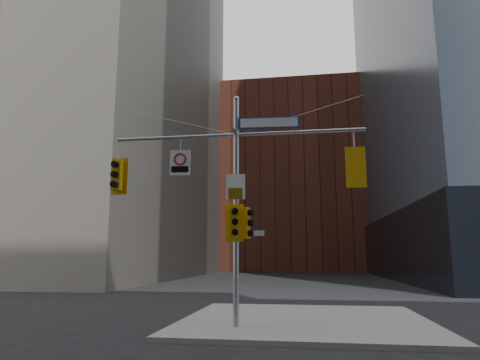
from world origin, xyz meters
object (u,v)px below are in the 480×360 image
(traffic_light_west_arm, at_px, (117,175))
(signal_assembly, at_px, (236,184))
(regulatory_sign_arm, at_px, (180,162))
(traffic_light_pole_front, at_px, (235,222))
(street_sign_blade, at_px, (269,123))
(traffic_light_east_arm, at_px, (355,168))
(traffic_light_pole_side, at_px, (246,223))

(traffic_light_west_arm, bearing_deg, signal_assembly, 3.26)
(traffic_light_west_arm, bearing_deg, regulatory_sign_arm, 2.56)
(traffic_light_pole_front, xyz_separation_m, street_sign_blade, (1.05, 0.27, 3.15))
(traffic_light_east_arm, xyz_separation_m, street_sign_blade, (-2.58, 0.00, 1.55))
(signal_assembly, bearing_deg, street_sign_blade, 0.19)
(street_sign_blade, bearing_deg, traffic_light_pole_front, -169.04)
(traffic_light_east_arm, relative_size, traffic_light_pole_front, 1.07)
(signal_assembly, distance_m, traffic_light_west_arm, 3.98)
(traffic_light_east_arm, distance_m, traffic_light_pole_side, 3.68)
(traffic_light_west_arm, bearing_deg, traffic_light_pole_front, -0.61)
(traffic_light_east_arm, distance_m, street_sign_blade, 3.01)
(traffic_light_west_arm, xyz_separation_m, street_sign_blade, (5.01, -0.01, 1.55))
(traffic_light_pole_side, bearing_deg, signal_assembly, 101.90)
(regulatory_sign_arm, bearing_deg, traffic_light_east_arm, -6.25)
(regulatory_sign_arm, bearing_deg, traffic_light_pole_front, -14.20)
(traffic_light_east_arm, relative_size, traffic_light_pole_side, 1.30)
(signal_assembly, height_order, traffic_light_west_arm, signal_assembly)
(signal_assembly, height_order, traffic_light_pole_front, signal_assembly)
(street_sign_blade, xyz_separation_m, regulatory_sign_arm, (-2.87, -0.02, -1.17))
(traffic_light_east_arm, distance_m, traffic_light_pole_front, 3.98)
(traffic_light_west_arm, bearing_deg, traffic_light_east_arm, 3.35)
(signal_assembly, height_order, street_sign_blade, signal_assembly)
(traffic_light_west_arm, xyz_separation_m, traffic_light_pole_side, (4.28, -0.01, -1.61))
(traffic_light_pole_front, bearing_deg, traffic_light_pole_side, 27.45)
(street_sign_blade, bearing_deg, traffic_light_east_arm, -3.56)
(traffic_light_east_arm, xyz_separation_m, regulatory_sign_arm, (-5.45, -0.02, 0.38))
(traffic_light_east_arm, height_order, traffic_light_pole_front, traffic_light_east_arm)
(signal_assembly, xyz_separation_m, traffic_light_east_arm, (3.63, 0.00, 0.38))
(regulatory_sign_arm, bearing_deg, street_sign_blade, -6.00)
(traffic_light_west_arm, distance_m, traffic_light_pole_front, 4.28)
(street_sign_blade, bearing_deg, traffic_light_west_arm, 176.38)
(traffic_light_pole_front, bearing_deg, traffic_light_west_arm, 163.67)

